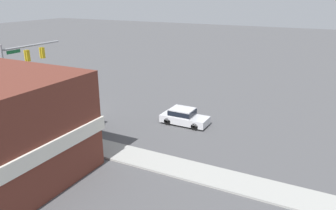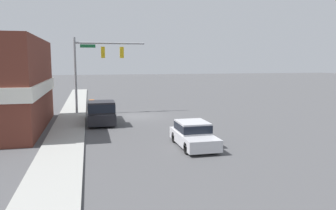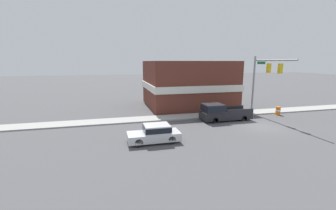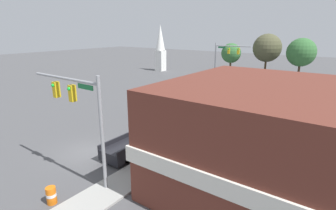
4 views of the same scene
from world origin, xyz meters
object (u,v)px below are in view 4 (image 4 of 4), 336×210
pickup_truck_parked (139,139)px  construction_barrel (51,195)px  car_distant (249,73)px  car_lead (157,107)px

pickup_truck_parked → construction_barrel: bearing=-85.5°
car_distant → pickup_truck_parked: pickup_truck_parked is taller
pickup_truck_parked → car_lead: bearing=120.1°
car_distant → pickup_truck_parked: 40.21m
car_lead → pickup_truck_parked: 9.93m
car_distant → construction_barrel: 48.41m
car_distant → car_lead: bearing=-90.2°
car_distant → construction_barrel: size_ratio=4.13×
car_lead → construction_barrel: car_lead is taller
car_lead → car_distant: size_ratio=1.01×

